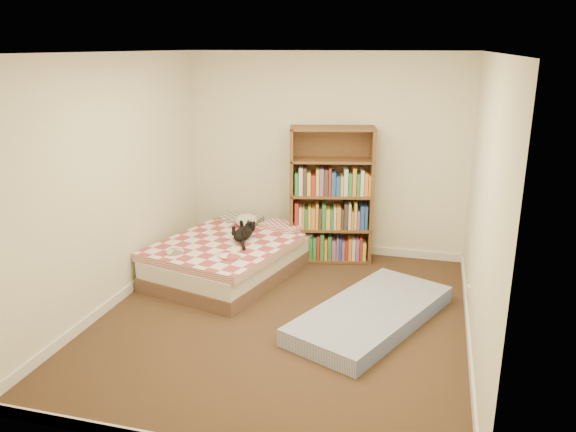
% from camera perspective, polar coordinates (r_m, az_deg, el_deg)
% --- Properties ---
extents(room, '(3.51, 4.01, 2.51)m').
position_cam_1_polar(room, '(5.15, -0.60, 1.64)').
color(room, '#41281C').
rests_on(room, ground).
extents(bed, '(1.67, 2.05, 0.48)m').
position_cam_1_polar(bed, '(6.54, -5.79, -4.10)').
color(bed, brown).
rests_on(bed, room).
extents(bookshelf, '(1.06, 0.54, 1.65)m').
position_cam_1_polar(bookshelf, '(6.87, 4.41, 0.27)').
color(bookshelf, brown).
rests_on(bookshelf, room).
extents(floor_mattress, '(1.51, 2.01, 0.17)m').
position_cam_1_polar(floor_mattress, '(5.53, 8.46, -9.85)').
color(floor_mattress, '#6A79B1').
rests_on(floor_mattress, room).
extents(black_cat, '(0.23, 0.68, 0.16)m').
position_cam_1_polar(black_cat, '(6.45, -4.46, -1.68)').
color(black_cat, black).
rests_on(black_cat, bed).
extents(white_dog, '(0.38, 0.39, 0.15)m').
position_cam_1_polar(white_dog, '(6.88, -4.20, -0.45)').
color(white_dog, silver).
rests_on(white_dog, bed).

